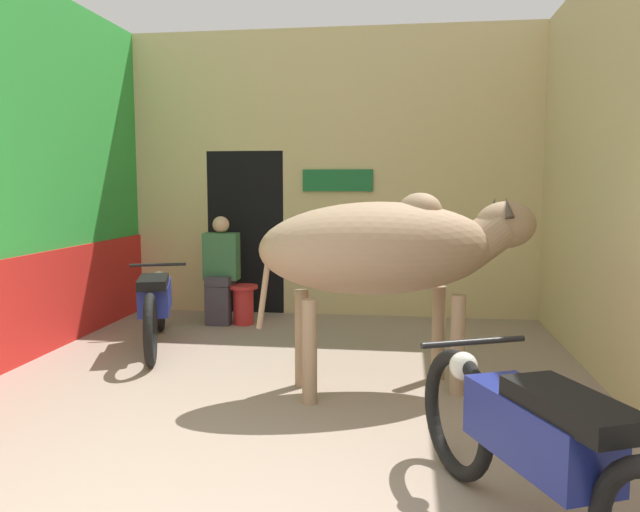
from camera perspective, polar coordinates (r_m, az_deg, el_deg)
wall_back_with_doorway at (r=7.85m, az=-1.22°, el=5.83°), size 4.94×0.93×3.44m
wall_right_with_door at (r=5.03m, az=27.24°, el=7.09°), size 0.22×5.45×3.44m
cow at (r=4.78m, az=6.44°, el=0.65°), size 2.24×1.26×1.53m
motorcycle_near at (r=2.96m, az=19.21°, el=-16.12°), size 0.95×1.97×0.81m
motorcycle_far at (r=6.34m, az=-14.82°, el=-4.18°), size 0.82×1.94×0.77m
shopkeeper_seated at (r=7.25m, az=-9.08°, el=-1.05°), size 0.40×0.33×1.23m
plastic_stool at (r=7.21m, az=-7.02°, el=-4.33°), size 0.33×0.33×0.45m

